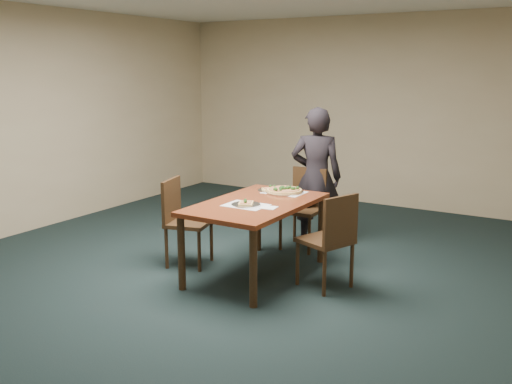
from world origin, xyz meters
The scene contains 13 objects.
ground centered at (0.00, 0.00, 0.00)m, with size 8.00×8.00×0.00m, color black.
room_shell centered at (0.00, 0.00, 1.74)m, with size 8.00×8.00×8.00m.
dining_table centered at (0.30, 0.42, 0.66)m, with size 0.90×1.50×0.75m.
chair_far centered at (0.30, 1.51, 0.52)m, with size 0.42×0.42×0.91m.
chair_left centered at (-0.53, 0.30, 0.52)m, with size 0.52×0.52×0.91m.
chair_right centered at (1.09, 0.46, 0.52)m, with size 0.54×0.54×0.91m.
diner centered at (0.36, 1.66, 0.80)m, with size 0.59×0.38×1.61m, color black.
placemat_main centered at (0.33, 0.95, 0.75)m, with size 0.42×0.32×0.00m, color white.
placemat_near centered at (0.29, 0.25, 0.75)m, with size 0.40×0.30×0.00m, color white.
pizza_pan centered at (0.33, 0.94, 0.77)m, with size 0.41×0.41×0.07m.
slice_plate_near centered at (0.29, 0.25, 0.76)m, with size 0.28×0.28×0.06m.
slice_plate_far centered at (0.17, 0.95, 0.76)m, with size 0.28×0.28×0.06m.
napkin centered at (0.53, 0.27, 0.75)m, with size 0.14×0.14×0.01m, color white.
Camera 1 is at (3.11, -4.22, 2.03)m, focal length 40.00 mm.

